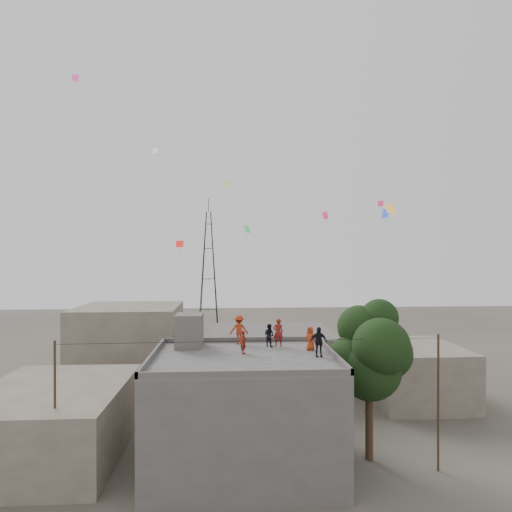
{
  "coord_description": "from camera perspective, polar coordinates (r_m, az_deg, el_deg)",
  "views": [
    {
      "loc": [
        -0.68,
        -23.42,
        11.71
      ],
      "look_at": [
        0.89,
        3.41,
        11.61
      ],
      "focal_mm": 30.0,
      "sensor_mm": 36.0,
      "label": 1
    }
  ],
  "objects": [
    {
      "name": "neighbor_east",
      "position": [
        37.72,
        20.35,
        -14.4
      ],
      "size": [
        7.0,
        8.0,
        4.4
      ],
      "primitive_type": "cube",
      "color": "#62594D",
      "rests_on": "ground"
    },
    {
      "name": "person_red_adult",
      "position": [
        26.46,
        2.97,
        -10.15
      ],
      "size": [
        0.64,
        0.44,
        1.7
      ],
      "primitive_type": "imported",
      "rotation": [
        0.0,
        0.0,
        3.2
      ],
      "color": "maroon",
      "rests_on": "main_building"
    },
    {
      "name": "neighbor_north",
      "position": [
        38.63,
        0.75,
        -13.58
      ],
      "size": [
        12.0,
        9.0,
        5.0
      ],
      "primitive_type": "cube",
      "color": "#504D4B",
      "rests_on": "ground"
    },
    {
      "name": "person_red_child",
      "position": [
        24.57,
        -1.66,
        -11.41
      ],
      "size": [
        0.46,
        0.56,
        1.32
      ],
      "primitive_type": "imported",
      "rotation": [
        0.0,
        0.0,
        1.21
      ],
      "color": "maroon",
      "rests_on": "main_building"
    },
    {
      "name": "tree",
      "position": [
        25.94,
        15.16,
        -12.28
      ],
      "size": [
        4.9,
        4.6,
        9.1
      ],
      "color": "black",
      "rests_on": "ground"
    },
    {
      "name": "kites",
      "position": [
        30.19,
        2.25,
        8.72
      ],
      "size": [
        22.45,
        17.71,
        10.68
      ],
      "color": "red",
      "rests_on": "ground"
    },
    {
      "name": "person_dark_adult",
      "position": [
        24.11,
        8.34,
        -11.25
      ],
      "size": [
        0.97,
        0.44,
        1.64
      ],
      "primitive_type": "imported",
      "rotation": [
        0.0,
        0.0,
        -0.04
      ],
      "color": "black",
      "rests_on": "main_building"
    },
    {
      "name": "person_orange_child",
      "position": [
        25.66,
        7.24,
        -10.84
      ],
      "size": [
        0.8,
        0.76,
        1.38
      ],
      "primitive_type": "imported",
      "rotation": [
        0.0,
        0.0,
        -0.66
      ],
      "color": "#B73A14",
      "rests_on": "main_building"
    },
    {
      "name": "utility_line",
      "position": [
        23.56,
        -0.3,
        -19.34
      ],
      "size": [
        20.12,
        0.62,
        7.4
      ],
      "color": "black",
      "rests_on": "ground"
    },
    {
      "name": "person_orange_adult",
      "position": [
        27.24,
        -2.27,
        -9.76
      ],
      "size": [
        1.16,
        0.68,
        1.79
      ],
      "primitive_type": "imported",
      "rotation": [
        0.0,
        0.0,
        -3.15
      ],
      "color": "#A82F13",
      "rests_on": "main_building"
    },
    {
      "name": "person_dark_child",
      "position": [
        26.46,
        1.76,
        -10.5
      ],
      "size": [
        0.85,
        0.83,
        1.38
      ],
      "primitive_type": "imported",
      "rotation": [
        0.0,
        0.0,
        2.43
      ],
      "color": "black",
      "rests_on": "main_building"
    },
    {
      "name": "transmission_tower",
      "position": [
        63.56,
        -6.34,
        -2.17
      ],
      "size": [
        2.97,
        2.97,
        20.01
      ],
      "color": "black",
      "rests_on": "ground"
    },
    {
      "name": "neighbor_west",
      "position": [
        29.1,
        -25.41,
        -19.3
      ],
      "size": [
        8.0,
        10.0,
        4.0
      ],
      "primitive_type": "cube",
      "color": "#62594D",
      "rests_on": "ground"
    },
    {
      "name": "ground",
      "position": [
        26.19,
        -1.68,
        -26.34
      ],
      "size": [
        140.0,
        140.0,
        0.0
      ],
      "primitive_type": "plane",
      "color": "#403B34",
      "rests_on": "ground"
    },
    {
      "name": "neighbor_northwest",
      "position": [
        41.33,
        -16.64,
        -11.25
      ],
      "size": [
        9.0,
        8.0,
        7.0
      ],
      "primitive_type": "cube",
      "color": "#62594D",
      "rests_on": "ground"
    },
    {
      "name": "parapet",
      "position": [
        24.06,
        -1.68,
        -12.9
      ],
      "size": [
        10.0,
        8.0,
        0.3
      ],
      "color": "#504D4B",
      "rests_on": "main_building"
    },
    {
      "name": "stair_head_box",
      "position": [
        26.54,
        -8.88,
        -9.79
      ],
      "size": [
        1.6,
        1.8,
        2.0
      ],
      "primitive_type": "cube",
      "color": "#504D4B",
      "rests_on": "main_building"
    },
    {
      "name": "main_building",
      "position": [
        24.98,
        -1.68,
        -20.07
      ],
      "size": [
        10.0,
        8.0,
        6.1
      ],
      "color": "#504D4B",
      "rests_on": "ground"
    }
  ]
}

